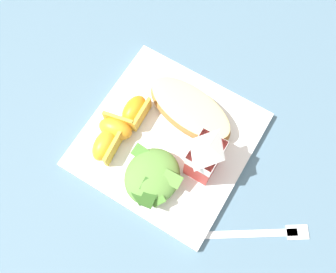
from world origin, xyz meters
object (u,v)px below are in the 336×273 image
at_px(orange_wedge_middle, 116,128).
at_px(metal_fork, 262,233).
at_px(milk_carton, 205,156).
at_px(orange_wedge_rear, 106,145).
at_px(white_plate, 168,140).
at_px(orange_wedge_front, 135,111).
at_px(green_salad_pile, 152,177).
at_px(cheesy_pizza_bread, 190,110).

xyz_separation_m(orange_wedge_middle, metal_fork, (0.02, 0.30, -0.03)).
height_order(milk_carton, metal_fork, milk_carton).
bearing_deg(orange_wedge_rear, milk_carton, 110.68).
distance_m(white_plate, orange_wedge_front, 0.08).
xyz_separation_m(white_plate, green_salad_pile, (0.08, 0.02, 0.03)).
height_order(cheesy_pizza_bread, milk_carton, milk_carton).
height_order(green_salad_pile, orange_wedge_front, green_salad_pile).
distance_m(orange_wedge_middle, metal_fork, 0.30).
distance_m(cheesy_pizza_bread, orange_wedge_front, 0.10).
bearing_deg(metal_fork, orange_wedge_front, -102.79).
bearing_deg(orange_wedge_rear, orange_wedge_front, 174.27).
height_order(milk_carton, orange_wedge_rear, milk_carton).
bearing_deg(milk_carton, orange_wedge_middle, -81.46).
bearing_deg(cheesy_pizza_bread, orange_wedge_rear, -34.36).
bearing_deg(milk_carton, cheesy_pizza_bread, -137.08).
relative_size(orange_wedge_front, orange_wedge_middle, 0.93).
bearing_deg(cheesy_pizza_bread, metal_fork, 60.47).
relative_size(orange_wedge_middle, orange_wedge_rear, 1.05).
bearing_deg(orange_wedge_rear, orange_wedge_middle, -175.21).
bearing_deg(green_salad_pile, orange_wedge_middle, -112.21).
bearing_deg(white_plate, green_salad_pile, 12.01).
bearing_deg(green_salad_pile, orange_wedge_front, -133.63).
xyz_separation_m(orange_wedge_front, orange_wedge_middle, (0.04, -0.01, 0.00)).
relative_size(milk_carton, metal_fork, 0.66).
distance_m(cheesy_pizza_bread, orange_wedge_rear, 0.16).
xyz_separation_m(cheesy_pizza_bread, metal_fork, (0.12, 0.21, -0.03)).
bearing_deg(green_salad_pile, white_plate, -167.99).
distance_m(green_salad_pile, orange_wedge_middle, 0.11).
height_order(orange_wedge_front, orange_wedge_middle, same).
bearing_deg(orange_wedge_middle, orange_wedge_rear, 4.79).
xyz_separation_m(milk_carton, orange_wedge_front, (-0.02, -0.15, -0.04)).
bearing_deg(milk_carton, white_plate, -99.22).
relative_size(white_plate, cheesy_pizza_bread, 1.55).
bearing_deg(milk_carton, metal_fork, 72.03).
xyz_separation_m(milk_carton, orange_wedge_rear, (0.06, -0.16, -0.04)).
distance_m(white_plate, orange_wedge_middle, 0.10).
bearing_deg(white_plate, milk_carton, 80.78).
relative_size(cheesy_pizza_bread, milk_carton, 1.64).
bearing_deg(orange_wedge_front, cheesy_pizza_bread, 122.44).
xyz_separation_m(green_salad_pile, milk_carton, (-0.06, 0.06, 0.04)).
relative_size(orange_wedge_front, metal_fork, 0.37).
bearing_deg(orange_wedge_rear, white_plate, 131.61).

